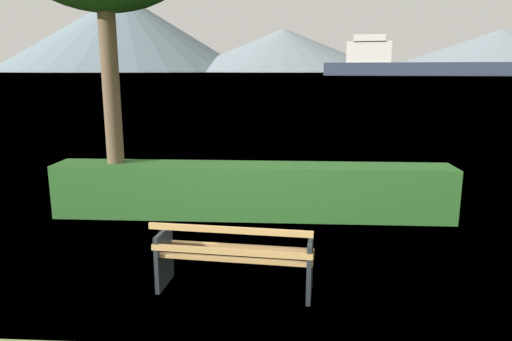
# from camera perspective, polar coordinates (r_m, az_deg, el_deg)

# --- Properties ---
(ground_plane) EXTENTS (1400.00, 1400.00, 0.00)m
(ground_plane) POSITION_cam_1_polar(r_m,az_deg,el_deg) (5.60, -2.50, -14.30)
(ground_plane) COLOR olive
(water_surface) EXTENTS (620.00, 620.00, 0.00)m
(water_surface) POSITION_cam_1_polar(r_m,az_deg,el_deg) (313.84, 3.31, 11.76)
(water_surface) COLOR #6B8EA3
(water_surface) RESTS_ON ground_plane
(park_bench) EXTENTS (1.83, 0.74, 0.87)m
(park_bench) POSITION_cam_1_polar(r_m,az_deg,el_deg) (5.36, -2.67, -10.49)
(park_bench) COLOR tan
(park_bench) RESTS_ON ground_plane
(hedge_row) EXTENTS (6.80, 0.73, 0.92)m
(hedge_row) POSITION_cam_1_polar(r_m,az_deg,el_deg) (8.03, -0.54, -2.48)
(hedge_row) COLOR #285B23
(hedge_row) RESTS_ON ground_plane
(cargo_ship_large) EXTENTS (106.53, 32.17, 17.32)m
(cargo_ship_large) POSITION_cam_1_polar(r_m,az_deg,el_deg) (219.53, 20.39, 12.10)
(cargo_ship_large) COLOR #2D384C
(cargo_ship_large) RESTS_ON water_surface
(distant_hills) EXTENTS (755.26, 331.73, 89.66)m
(distant_hills) POSITION_cam_1_polar(r_m,az_deg,el_deg) (578.89, 1.33, 15.47)
(distant_hills) COLOR slate
(distant_hills) RESTS_ON ground_plane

